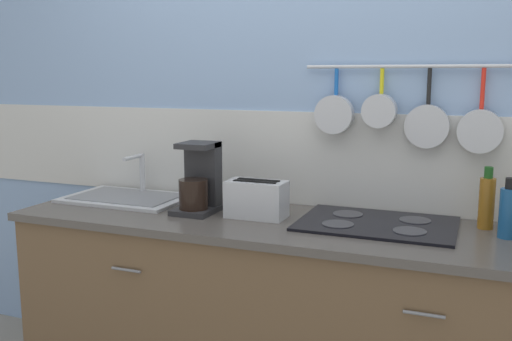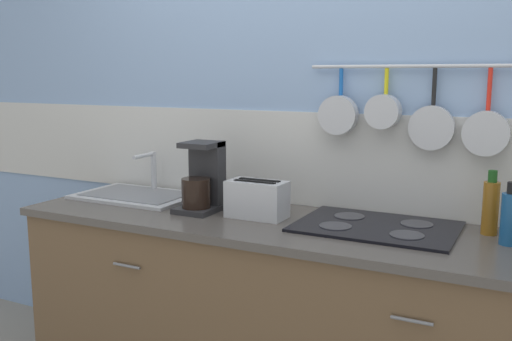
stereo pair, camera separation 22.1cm
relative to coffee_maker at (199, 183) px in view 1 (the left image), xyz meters
name	(u,v)px [view 1 (the left image)]	position (x,y,z in m)	size (l,w,h in m)	color
wall_back	(313,125)	(0.43, 0.34, 0.25)	(7.20, 0.16, 2.60)	#84A3CC
cabinet_base	(286,324)	(0.43, -0.03, -0.59)	(2.40, 0.63, 0.85)	brown
countertop	(287,226)	(0.43, -0.03, -0.15)	(2.44, 0.65, 0.03)	#4C4742
sink_basin	(127,196)	(-0.45, 0.09, -0.12)	(0.59, 0.39, 0.21)	#B7BABF
coffee_maker	(199,183)	(0.00, 0.00, 0.00)	(0.17, 0.22, 0.32)	#262628
toaster	(256,199)	(0.28, -0.01, -0.05)	(0.27, 0.14, 0.16)	#B7BABF
cooktop	(377,224)	(0.80, 0.06, -0.13)	(0.64, 0.45, 0.01)	black
bottle_cooking_wine	(487,202)	(1.21, 0.17, -0.02)	(0.06, 0.06, 0.25)	#8C5919
bottle_vinegar	(509,212)	(1.29, 0.05, -0.03)	(0.07, 0.07, 0.23)	navy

